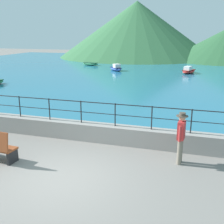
{
  "coord_description": "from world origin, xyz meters",
  "views": [
    {
      "loc": [
        3.62,
        -6.73,
        4.19
      ],
      "look_at": [
        0.43,
        3.7,
        1.1
      ],
      "focal_mm": 45.05,
      "sensor_mm": 36.0,
      "label": 1
    }
  ],
  "objects_px": {
    "boat_3": "(189,71)",
    "boat_4": "(91,64)",
    "boat_0": "(116,68)",
    "person_walking": "(181,136)"
  },
  "relations": [
    {
      "from": "boat_3",
      "to": "boat_4",
      "type": "relative_size",
      "value": 1.01
    },
    {
      "from": "boat_4",
      "to": "boat_0",
      "type": "bearing_deg",
      "value": -41.3
    },
    {
      "from": "person_walking",
      "to": "boat_4",
      "type": "relative_size",
      "value": 0.72
    },
    {
      "from": "person_walking",
      "to": "boat_4",
      "type": "height_order",
      "value": "person_walking"
    },
    {
      "from": "boat_4",
      "to": "boat_3",
      "type": "bearing_deg",
      "value": -17.58
    },
    {
      "from": "boat_3",
      "to": "boat_4",
      "type": "height_order",
      "value": "boat_3"
    },
    {
      "from": "boat_0",
      "to": "boat_4",
      "type": "bearing_deg",
      "value": 138.7
    },
    {
      "from": "person_walking",
      "to": "boat_3",
      "type": "xyz_separation_m",
      "value": [
        -0.59,
        21.82,
        -0.65
      ]
    },
    {
      "from": "person_walking",
      "to": "boat_4",
      "type": "bearing_deg",
      "value": 117.05
    },
    {
      "from": "boat_3",
      "to": "boat_4",
      "type": "bearing_deg",
      "value": 162.42
    }
  ]
}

